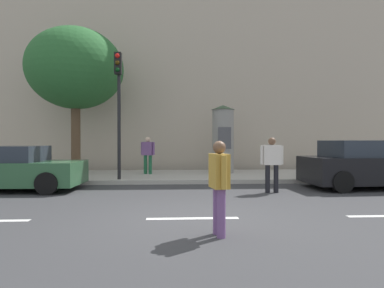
{
  "coord_description": "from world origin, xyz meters",
  "views": [
    {
      "loc": [
        -0.34,
        -6.33,
        1.51
      ],
      "look_at": [
        0.09,
        2.0,
        1.43
      ],
      "focal_mm": 30.58,
      "sensor_mm": 36.0,
      "label": 1
    }
  ],
  "objects_px": {
    "pedestrian_in_dark_shirt": "(272,160)",
    "parked_car_dark": "(369,165)",
    "street_tree": "(76,69)",
    "traffic_light": "(118,95)",
    "pedestrian_in_red_top": "(148,152)",
    "poster_column": "(223,138)",
    "pedestrian_with_bag": "(219,181)",
    "parked_car_silver": "(6,169)"
  },
  "relations": [
    {
      "from": "street_tree",
      "to": "pedestrian_in_dark_shirt",
      "type": "xyz_separation_m",
      "value": [
        6.88,
        -4.19,
        -3.49
      ]
    },
    {
      "from": "parked_car_silver",
      "to": "poster_column",
      "type": "bearing_deg",
      "value": 27.08
    },
    {
      "from": "parked_car_silver",
      "to": "pedestrian_in_red_top",
      "type": "bearing_deg",
      "value": 39.49
    },
    {
      "from": "pedestrian_in_red_top",
      "to": "parked_car_dark",
      "type": "distance_m",
      "value": 8.08
    },
    {
      "from": "pedestrian_with_bag",
      "to": "parked_car_dark",
      "type": "distance_m",
      "value": 7.44
    },
    {
      "from": "poster_column",
      "to": "pedestrian_in_red_top",
      "type": "relative_size",
      "value": 1.89
    },
    {
      "from": "traffic_light",
      "to": "pedestrian_with_bag",
      "type": "xyz_separation_m",
      "value": [
        2.69,
        -6.42,
        -2.25
      ]
    },
    {
      "from": "poster_column",
      "to": "parked_car_silver",
      "type": "xyz_separation_m",
      "value": [
        -7.2,
        -3.68,
        -0.95
      ]
    },
    {
      "from": "pedestrian_in_red_top",
      "to": "parked_car_dark",
      "type": "relative_size",
      "value": 0.36
    },
    {
      "from": "pedestrian_in_dark_shirt",
      "to": "parked_car_dark",
      "type": "bearing_deg",
      "value": 12.9
    },
    {
      "from": "traffic_light",
      "to": "street_tree",
      "type": "relative_size",
      "value": 0.75
    },
    {
      "from": "street_tree",
      "to": "parked_car_dark",
      "type": "height_order",
      "value": "street_tree"
    },
    {
      "from": "street_tree",
      "to": "pedestrian_in_red_top",
      "type": "height_order",
      "value": "street_tree"
    },
    {
      "from": "pedestrian_with_bag",
      "to": "pedestrian_in_dark_shirt",
      "type": "xyz_separation_m",
      "value": [
        2.11,
        4.22,
        0.08
      ]
    },
    {
      "from": "parked_car_dark",
      "to": "poster_column",
      "type": "bearing_deg",
      "value": 138.04
    },
    {
      "from": "parked_car_silver",
      "to": "parked_car_dark",
      "type": "xyz_separation_m",
      "value": [
        11.36,
        -0.06,
        0.07
      ]
    },
    {
      "from": "traffic_light",
      "to": "pedestrian_in_red_top",
      "type": "xyz_separation_m",
      "value": [
        0.86,
        1.96,
        -2.09
      ]
    },
    {
      "from": "pedestrian_in_red_top",
      "to": "traffic_light",
      "type": "bearing_deg",
      "value": -113.65
    },
    {
      "from": "poster_column",
      "to": "pedestrian_in_dark_shirt",
      "type": "xyz_separation_m",
      "value": [
        0.77,
        -4.52,
        -0.66
      ]
    },
    {
      "from": "pedestrian_in_dark_shirt",
      "to": "parked_car_silver",
      "type": "xyz_separation_m",
      "value": [
        -7.97,
        0.84,
        -0.29
      ]
    },
    {
      "from": "traffic_light",
      "to": "pedestrian_with_bag",
      "type": "bearing_deg",
      "value": -67.29
    },
    {
      "from": "traffic_light",
      "to": "parked_car_silver",
      "type": "xyz_separation_m",
      "value": [
        -3.17,
        -1.36,
        -2.46
      ]
    },
    {
      "from": "traffic_light",
      "to": "poster_column",
      "type": "xyz_separation_m",
      "value": [
        4.03,
        2.32,
        -1.51
      ]
    },
    {
      "from": "pedestrian_in_red_top",
      "to": "parked_car_silver",
      "type": "distance_m",
      "value": 5.23
    },
    {
      "from": "street_tree",
      "to": "pedestrian_in_dark_shirt",
      "type": "relative_size",
      "value": 3.69
    },
    {
      "from": "pedestrian_in_dark_shirt",
      "to": "street_tree",
      "type": "bearing_deg",
      "value": 148.63
    },
    {
      "from": "pedestrian_with_bag",
      "to": "pedestrian_in_dark_shirt",
      "type": "relative_size",
      "value": 0.94
    },
    {
      "from": "poster_column",
      "to": "pedestrian_with_bag",
      "type": "bearing_deg",
      "value": -98.73
    },
    {
      "from": "pedestrian_in_dark_shirt",
      "to": "parked_car_dark",
      "type": "distance_m",
      "value": 3.48
    },
    {
      "from": "parked_car_dark",
      "to": "street_tree",
      "type": "bearing_deg",
      "value": 161.59
    },
    {
      "from": "poster_column",
      "to": "parked_car_dark",
      "type": "bearing_deg",
      "value": -41.96
    },
    {
      "from": "street_tree",
      "to": "pedestrian_with_bag",
      "type": "distance_m",
      "value": 10.3
    },
    {
      "from": "pedestrian_in_dark_shirt",
      "to": "pedestrian_with_bag",
      "type": "bearing_deg",
      "value": -116.6
    },
    {
      "from": "traffic_light",
      "to": "parked_car_silver",
      "type": "relative_size",
      "value": 1.01
    },
    {
      "from": "poster_column",
      "to": "pedestrian_in_dark_shirt",
      "type": "relative_size",
      "value": 1.8
    },
    {
      "from": "parked_car_dark",
      "to": "pedestrian_in_red_top",
      "type": "bearing_deg",
      "value": 155.25
    },
    {
      "from": "traffic_light",
      "to": "pedestrian_in_red_top",
      "type": "bearing_deg",
      "value": 66.35
    },
    {
      "from": "traffic_light",
      "to": "parked_car_dark",
      "type": "xyz_separation_m",
      "value": [
        8.19,
        -1.42,
        -2.39
      ]
    },
    {
      "from": "pedestrian_with_bag",
      "to": "parked_car_dark",
      "type": "height_order",
      "value": "parked_car_dark"
    },
    {
      "from": "poster_column",
      "to": "parked_car_dark",
      "type": "height_order",
      "value": "poster_column"
    },
    {
      "from": "traffic_light",
      "to": "pedestrian_in_red_top",
      "type": "distance_m",
      "value": 2.99
    },
    {
      "from": "poster_column",
      "to": "pedestrian_with_bag",
      "type": "relative_size",
      "value": 1.91
    }
  ]
}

